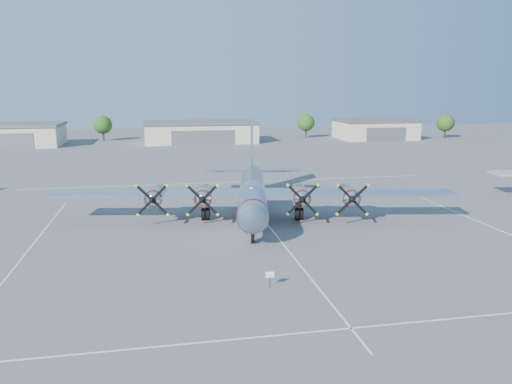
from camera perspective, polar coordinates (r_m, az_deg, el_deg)
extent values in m
plane|color=#525254|center=(50.27, 1.54, -4.03)|extent=(260.00, 260.00, 0.00)
cube|color=silver|center=(45.83, -25.09, -6.75)|extent=(0.15, 40.00, 0.01)
cube|color=silver|center=(45.61, 2.90, -5.70)|extent=(0.15, 40.00, 0.01)
cube|color=silver|center=(55.03, 25.80, -3.83)|extent=(0.15, 40.00, 0.01)
cube|color=silver|center=(30.56, 10.82, -15.05)|extent=(60.00, 0.15, 0.01)
cube|color=silver|center=(74.25, -2.64, 1.15)|extent=(60.00, 0.15, 0.01)
cube|color=beige|center=(134.20, -25.96, 5.77)|extent=(22.00, 14.00, 4.80)
cube|color=slate|center=(134.00, -26.07, 6.92)|extent=(22.60, 14.60, 0.60)
cube|color=slate|center=(127.48, -26.73, 5.18)|extent=(12.10, 0.20, 3.60)
cube|color=beige|center=(130.13, -6.34, 6.73)|extent=(28.00, 14.00, 4.80)
cube|color=slate|center=(129.92, -6.37, 7.92)|extent=(28.60, 14.60, 0.60)
cube|color=slate|center=(123.19, -6.06, 6.18)|extent=(15.40, 0.20, 3.60)
cube|color=beige|center=(142.30, 13.44, 6.91)|extent=(20.00, 14.00, 4.80)
cube|color=slate|center=(142.11, 13.49, 8.00)|extent=(20.60, 14.60, 0.60)
cube|color=slate|center=(135.98, 14.65, 6.39)|extent=(11.00, 0.20, 3.60)
cylinder|color=#382619|center=(138.52, -17.04, 6.18)|extent=(0.50, 0.50, 2.80)
sphere|color=#153F12|center=(138.29, -17.11, 7.35)|extent=(4.80, 4.80, 4.80)
cylinder|color=#382619|center=(141.69, 5.72, 6.75)|extent=(0.50, 0.50, 2.80)
sphere|color=#153F12|center=(141.47, 5.74, 7.89)|extent=(4.80, 4.80, 4.80)
cylinder|color=#382619|center=(150.01, 20.76, 6.32)|extent=(0.50, 0.50, 2.80)
sphere|color=#153F12|center=(149.80, 20.84, 7.40)|extent=(4.80, 4.80, 4.80)
cylinder|color=black|center=(35.48, 1.59, -10.17)|extent=(0.07, 0.07, 0.87)
cube|color=white|center=(35.29, 1.60, -9.43)|extent=(0.60, 0.14, 0.44)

